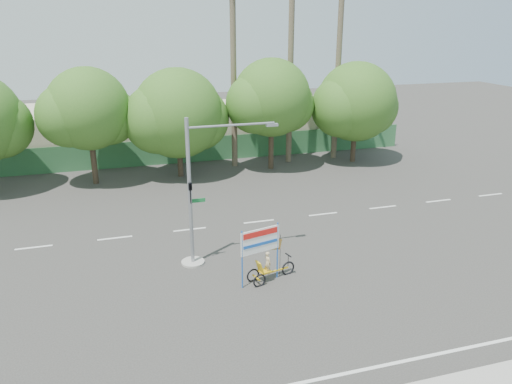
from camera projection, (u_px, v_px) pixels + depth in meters
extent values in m
plane|color=#33302D|center=(269.00, 298.00, 20.85)|extent=(120.00, 120.00, 0.00)
cube|color=#336B3D|center=(186.00, 150.00, 39.96)|extent=(38.00, 0.08, 2.00)
cube|color=beige|center=(56.00, 134.00, 41.01)|extent=(12.00, 8.00, 4.00)
cube|color=beige|center=(265.00, 124.00, 45.91)|extent=(14.00, 8.00, 3.60)
cylinder|color=#473828|center=(93.00, 158.00, 34.63)|extent=(0.40, 0.40, 3.74)
sphere|color=#26591A|center=(88.00, 109.00, 33.50)|extent=(5.60, 5.60, 5.60)
sphere|color=#26591A|center=(108.00, 116.00, 34.31)|extent=(4.03, 4.03, 4.03)
sphere|color=#26591A|center=(69.00, 115.00, 33.05)|extent=(4.26, 4.26, 4.26)
cylinder|color=#473828|center=(180.00, 154.00, 36.31)|extent=(0.40, 0.40, 3.30)
sphere|color=#26591A|center=(178.00, 113.00, 35.32)|extent=(6.40, 6.40, 6.40)
sphere|color=#26591A|center=(197.00, 119.00, 36.15)|extent=(4.61, 4.61, 4.61)
sphere|color=#26591A|center=(158.00, 119.00, 34.80)|extent=(4.86, 4.86, 4.86)
cylinder|color=#473828|center=(271.00, 144.00, 38.10)|extent=(0.40, 0.40, 3.87)
sphere|color=#26591A|center=(272.00, 98.00, 36.93)|extent=(5.80, 5.80, 5.80)
sphere|color=#26591A|center=(287.00, 104.00, 37.76)|extent=(4.18, 4.18, 4.18)
sphere|color=#26591A|center=(256.00, 104.00, 36.47)|extent=(4.41, 4.41, 4.41)
cylinder|color=#473828|center=(354.00, 141.00, 40.05)|extent=(0.40, 0.40, 3.43)
sphere|color=#26591A|center=(356.00, 102.00, 39.02)|extent=(6.20, 6.20, 6.20)
sphere|color=#26591A|center=(370.00, 107.00, 39.84)|extent=(4.46, 4.46, 4.46)
sphere|color=#26591A|center=(341.00, 107.00, 38.52)|extent=(4.71, 4.71, 4.71)
cylinder|color=#70604C|center=(291.00, 53.00, 37.81)|extent=(0.44, 0.44, 17.00)
cylinder|color=#70604C|center=(338.00, 65.00, 39.22)|extent=(0.44, 0.44, 15.00)
cylinder|color=#70604C|center=(234.00, 75.00, 37.10)|extent=(0.44, 0.44, 14.00)
cylinder|color=gray|center=(193.00, 262.00, 23.78)|extent=(1.10, 1.10, 0.10)
cylinder|color=gray|center=(190.00, 194.00, 22.63)|extent=(0.18, 0.18, 7.00)
cylinder|color=gray|center=(231.00, 125.00, 22.16)|extent=(4.00, 0.10, 0.10)
cube|color=gray|center=(272.00, 125.00, 22.70)|extent=(0.55, 0.20, 0.12)
imported|color=black|center=(190.00, 194.00, 22.40)|extent=(0.16, 0.20, 1.00)
cube|color=#14662D|center=(198.00, 200.00, 22.84)|extent=(0.70, 0.04, 0.18)
torus|color=black|center=(288.00, 268.00, 22.67)|extent=(0.67, 0.24, 0.67)
torus|color=black|center=(253.00, 275.00, 22.09)|extent=(0.63, 0.22, 0.63)
torus|color=black|center=(259.00, 281.00, 21.64)|extent=(0.63, 0.22, 0.63)
cube|color=gold|center=(272.00, 272.00, 22.24)|extent=(1.65, 0.47, 0.06)
cube|color=gold|center=(256.00, 278.00, 21.86)|extent=(0.20, 0.59, 0.05)
cube|color=gold|center=(265.00, 271.00, 22.01)|extent=(0.58, 0.52, 0.06)
cube|color=gold|center=(260.00, 267.00, 21.79)|extent=(0.32, 0.46, 0.54)
cylinder|color=black|center=(288.00, 260.00, 22.54)|extent=(0.04, 0.04, 0.55)
cube|color=black|center=(288.00, 255.00, 22.45)|extent=(0.15, 0.44, 0.04)
imported|color=#CCB284|center=(268.00, 263.00, 21.95)|extent=(0.34, 0.44, 1.07)
cylinder|color=blue|center=(242.00, 260.00, 21.18)|extent=(0.07, 0.07, 2.68)
cylinder|color=blue|center=(277.00, 251.00, 22.04)|extent=(0.07, 0.07, 2.68)
cube|color=white|center=(260.00, 241.00, 21.38)|extent=(1.84, 0.51, 1.09)
cube|color=red|center=(261.00, 233.00, 21.24)|extent=(1.64, 0.42, 0.26)
cube|color=blue|center=(261.00, 244.00, 21.40)|extent=(1.64, 0.42, 0.14)
cylinder|color=black|center=(280.00, 256.00, 22.21)|extent=(0.02, 0.02, 2.08)
cube|color=red|center=(274.00, 244.00, 21.83)|extent=(0.86, 0.23, 0.65)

